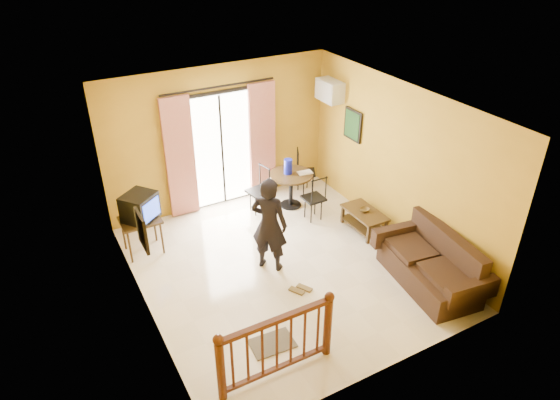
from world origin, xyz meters
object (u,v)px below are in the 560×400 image
coffee_table (364,218)px  standing_person (269,225)px  television (140,207)px  sofa (432,265)px  dining_table (291,181)px

coffee_table → standing_person: size_ratio=0.54×
coffee_table → standing_person: 2.12m
television → coffee_table: size_ratio=0.78×
television → sofa: (3.72, -3.01, -0.56)m
television → standing_person: (1.68, -1.43, -0.06)m
television → coffee_table: (3.72, -1.29, -0.62)m
television → dining_table: size_ratio=0.81×
television → standing_person: standing_person is taller
coffee_table → standing_person: (-2.04, -0.14, 0.56)m
dining_table → sofa: (0.75, -3.15, -0.24)m
television → sofa: television is taller
dining_table → standing_person: (-1.30, -1.56, 0.26)m
television → coffee_table: bearing=-57.0°
dining_table → sofa: sofa is taller
sofa → standing_person: bearing=150.1°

